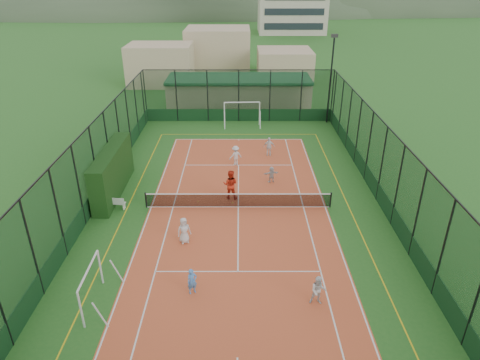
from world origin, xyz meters
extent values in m
plane|color=#266321|center=(0.00, 0.00, 0.00)|extent=(300.00, 300.00, 0.00)
cube|color=#CC5B2D|center=(0.00, 0.00, 0.01)|extent=(11.17, 23.97, 0.01)
cube|color=black|center=(-8.30, 2.06, 1.51)|extent=(1.03, 6.88, 3.01)
imported|color=silver|center=(-2.94, -3.84, 0.76)|extent=(0.87, 0.73, 1.51)
imported|color=#5092E3|center=(-2.09, -7.92, 0.66)|extent=(0.57, 0.50, 1.30)
imported|color=silver|center=(3.57, -8.63, 0.73)|extent=(0.74, 0.59, 1.45)
imported|color=silver|center=(-0.22, 6.51, 0.77)|extent=(1.13, 0.92, 1.53)
imported|color=white|center=(2.44, 8.28, 0.78)|extent=(0.92, 0.42, 1.54)
imported|color=silver|center=(2.31, 3.53, 0.59)|extent=(1.13, 0.60, 1.17)
imported|color=red|center=(-0.51, 1.20, 1.00)|extent=(1.07, 0.89, 1.98)
sphere|color=#CCE033|center=(-2.60, 0.66, 0.04)|extent=(0.07, 0.07, 0.07)
sphere|color=#CCE033|center=(1.83, 1.74, 0.04)|extent=(0.07, 0.07, 0.07)
sphere|color=#CCE033|center=(-0.37, 0.51, 0.04)|extent=(0.07, 0.07, 0.07)
sphere|color=#CCE033|center=(0.36, 1.69, 0.04)|extent=(0.07, 0.07, 0.07)
camera|label=1|loc=(0.09, -23.39, 13.53)|focal=32.00mm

